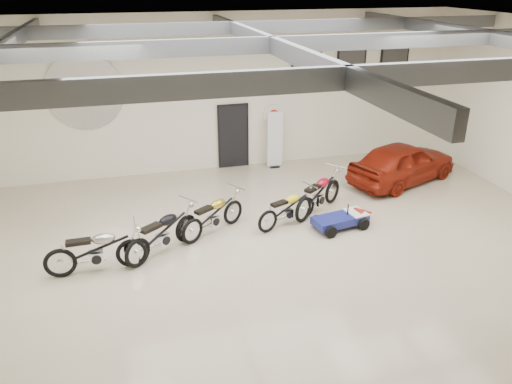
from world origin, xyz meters
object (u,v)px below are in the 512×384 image
object	(u,v)px
vintage_car	(403,162)
motorcycle_yellow	(287,208)
motorcycle_silver	(95,250)
motorcycle_gold	(213,214)
motorcycle_red	(319,193)
banner_stand	(275,140)
motorcycle_black	(162,232)
go_kart	(345,216)

from	to	relation	value
vintage_car	motorcycle_yellow	bearing A→B (deg)	91.77
motorcycle_silver	motorcycle_gold	xyz separation A→B (m)	(2.79, 1.11, -0.03)
motorcycle_red	vintage_car	xyz separation A→B (m)	(3.34, 1.35, 0.09)
motorcycle_silver	vintage_car	size ratio (longest dim) A/B	0.56
motorcycle_silver	motorcycle_red	world-z (taller)	motorcycle_red
banner_stand	motorcycle_silver	xyz separation A→B (m)	(-5.66, -5.19, -0.40)
motorcycle_gold	vintage_car	distance (m)	6.59
motorcycle_silver	motorcycle_gold	world-z (taller)	motorcycle_silver
motorcycle_yellow	motorcycle_red	distance (m)	1.19
banner_stand	motorcycle_black	bearing A→B (deg)	-131.46
motorcycle_black	motorcycle_red	xyz separation A→B (m)	(4.31, 1.13, 0.01)
motorcycle_gold	vintage_car	size ratio (longest dim) A/B	0.53
motorcycle_yellow	vintage_car	bearing A→B (deg)	0.54
motorcycle_red	vintage_car	distance (m)	3.60
go_kart	motorcycle_yellow	bearing A→B (deg)	150.36
motorcycle_black	vintage_car	distance (m)	8.04
banner_stand	motorcycle_black	xyz separation A→B (m)	(-4.19, -4.76, -0.40)
banner_stand	motorcycle_red	distance (m)	3.65
motorcycle_silver	motorcycle_gold	distance (m)	3.00
motorcycle_gold	banner_stand	bearing A→B (deg)	21.89
motorcycle_silver	motorcycle_red	bearing A→B (deg)	13.93
motorcycle_gold	motorcycle_red	world-z (taller)	motorcycle_red
banner_stand	go_kart	xyz separation A→B (m)	(0.46, -4.65, -0.63)
banner_stand	vintage_car	size ratio (longest dim) A/B	0.50
motorcycle_black	motorcycle_gold	world-z (taller)	motorcycle_black
motorcycle_red	motorcycle_silver	bearing A→B (deg)	158.08
banner_stand	go_kart	world-z (taller)	banner_stand
banner_stand	vintage_car	world-z (taller)	banner_stand
go_kart	motorcycle_black	bearing A→B (deg)	171.20
go_kart	vintage_car	distance (m)	3.84
motorcycle_silver	motorcycle_black	world-z (taller)	same
motorcycle_black	vintage_car	xyz separation A→B (m)	(7.65, 2.49, 0.09)
banner_stand	motorcycle_red	size ratio (longest dim) A/B	0.88
motorcycle_gold	motorcycle_yellow	world-z (taller)	motorcycle_gold
motorcycle_black	motorcycle_yellow	xyz separation A→B (m)	(3.24, 0.61, -0.07)
motorcycle_gold	vintage_car	xyz separation A→B (m)	(6.33, 1.81, 0.13)
motorcycle_yellow	vintage_car	distance (m)	4.79
motorcycle_gold	motorcycle_yellow	distance (m)	1.93
motorcycle_silver	motorcycle_yellow	distance (m)	4.83
go_kart	motorcycle_red	bearing A→B (deg)	98.15
motorcycle_gold	motorcycle_red	distance (m)	3.03
motorcycle_red	motorcycle_black	bearing A→B (deg)	157.66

